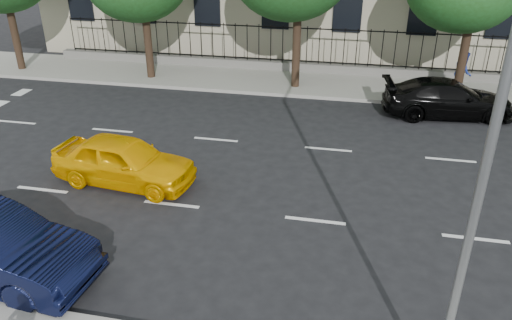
% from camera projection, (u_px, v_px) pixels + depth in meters
% --- Properties ---
extents(ground, '(120.00, 120.00, 0.00)m').
position_uv_depth(ground, '(304.00, 282.00, 10.97)').
color(ground, black).
rests_on(ground, ground).
extents(far_sidewalk, '(60.00, 4.00, 0.15)m').
position_uv_depth(far_sidewalk, '(340.00, 85.00, 23.19)').
color(far_sidewalk, gray).
rests_on(far_sidewalk, ground).
extents(lane_markings, '(49.60, 4.62, 0.01)m').
position_uv_depth(lane_markings, '(323.00, 180.00, 15.12)').
color(lane_markings, silver).
rests_on(lane_markings, ground).
extents(iron_fence, '(30.00, 0.50, 2.20)m').
position_uv_depth(iron_fence, '(343.00, 63.00, 24.42)').
color(iron_fence, slate).
rests_on(iron_fence, far_sidewalk).
extents(street_light, '(0.25, 3.32, 8.05)m').
position_uv_depth(street_light, '(491.00, 92.00, 6.66)').
color(street_light, slate).
rests_on(street_light, near_sidewalk).
extents(yellow_taxi, '(4.43, 2.17, 1.45)m').
position_uv_depth(yellow_taxi, '(124.00, 161.00, 14.69)').
color(yellow_taxi, '#FFB500').
rests_on(yellow_taxi, ground).
extents(black_sedan, '(5.24, 2.66, 1.46)m').
position_uv_depth(black_sedan, '(448.00, 98.00, 19.60)').
color(black_sedan, black).
rests_on(black_sedan, ground).
extents(pedestrian_far, '(0.71, 0.90, 1.83)m').
position_uv_depth(pedestrian_far, '(463.00, 72.00, 21.58)').
color(pedestrian_far, navy).
rests_on(pedestrian_far, far_sidewalk).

